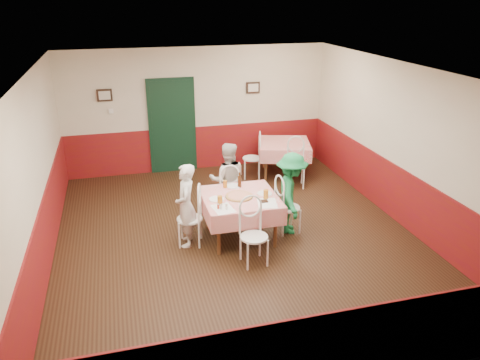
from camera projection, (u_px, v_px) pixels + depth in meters
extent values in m
plane|color=black|center=(236.00, 236.00, 8.03)|extent=(7.00, 7.00, 0.00)
plane|color=white|center=(236.00, 71.00, 6.98)|extent=(7.00, 7.00, 0.00)
cube|color=beige|center=(198.00, 110.00, 10.64)|extent=(6.00, 0.10, 2.80)
cube|color=beige|center=(330.00, 279.00, 4.37)|extent=(6.00, 0.10, 2.80)
cube|color=beige|center=(36.00, 177.00, 6.79)|extent=(0.10, 7.00, 2.80)
cube|color=beige|center=(401.00, 144.00, 8.22)|extent=(0.10, 7.00, 2.80)
cube|color=maroon|center=(199.00, 148.00, 10.96)|extent=(6.00, 0.03, 1.00)
cube|color=maroon|center=(323.00, 354.00, 4.72)|extent=(6.00, 0.03, 1.00)
cube|color=maroon|center=(47.00, 231.00, 7.13)|extent=(0.03, 7.00, 1.00)
cube|color=maroon|center=(394.00, 191.00, 8.56)|extent=(0.03, 7.00, 1.00)
cube|color=black|center=(172.00, 127.00, 10.58)|extent=(0.96, 0.06, 2.10)
cube|color=black|center=(105.00, 95.00, 9.95)|extent=(0.32, 0.03, 0.26)
cube|color=black|center=(253.00, 88.00, 10.74)|extent=(0.32, 0.03, 0.26)
cube|color=white|center=(111.00, 111.00, 10.10)|extent=(0.10, 0.03, 0.10)
cube|color=red|center=(240.00, 217.00, 7.86)|extent=(1.23, 1.23, 0.77)
cube|color=red|center=(284.00, 159.00, 10.62)|extent=(1.38, 1.38, 0.77)
cylinder|color=#B74723|center=(239.00, 196.00, 7.68)|extent=(0.44, 0.44, 0.03)
cylinder|color=white|center=(217.00, 199.00, 7.59)|extent=(0.25, 0.25, 0.01)
cylinder|color=white|center=(265.00, 193.00, 7.80)|extent=(0.25, 0.25, 0.01)
cylinder|color=white|center=(233.00, 186.00, 8.10)|extent=(0.25, 0.25, 0.01)
cylinder|color=#BF7219|center=(220.00, 200.00, 7.38)|extent=(0.08, 0.08, 0.15)
cylinder|color=#BF7219|center=(266.00, 194.00, 7.60)|extent=(0.08, 0.08, 0.15)
cylinder|color=#BF7219|center=(225.00, 184.00, 8.04)|extent=(0.07, 0.07, 0.12)
cylinder|color=#381C0A|center=(239.00, 181.00, 8.03)|extent=(0.07, 0.07, 0.24)
cylinder|color=silver|center=(221.00, 207.00, 7.24)|extent=(0.04, 0.04, 0.09)
cylinder|color=silver|center=(226.00, 207.00, 7.23)|extent=(0.04, 0.04, 0.09)
cylinder|color=#B23319|center=(218.00, 206.00, 7.25)|extent=(0.04, 0.04, 0.09)
cube|color=white|center=(223.00, 209.00, 7.27)|extent=(0.35, 0.44, 0.00)
cube|color=white|center=(267.00, 203.00, 7.46)|extent=(0.38, 0.46, 0.00)
cube|color=black|center=(264.00, 201.00, 7.50)|extent=(0.11, 0.09, 0.02)
imported|color=gray|center=(186.00, 205.00, 7.53)|extent=(0.42, 0.56, 1.40)
imported|color=gray|center=(228.00, 180.00, 8.54)|extent=(0.77, 0.65, 1.40)
imported|color=gray|center=(291.00, 193.00, 7.94)|extent=(0.75, 1.03, 1.43)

